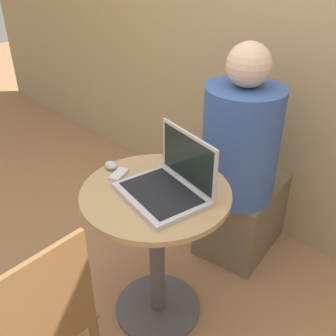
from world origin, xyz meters
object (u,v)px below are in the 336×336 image
object	(u,v)px
laptop	(169,183)
cell_phone	(119,174)
chair_empty	(31,330)
person_seated	(242,176)

from	to	relation	value
laptop	cell_phone	size ratio (longest dim) A/B	3.45
cell_phone	chair_empty	distance (m)	0.70
laptop	person_seated	xyz separation A→B (m)	(-0.06, 0.62, -0.26)
laptop	chair_empty	size ratio (longest dim) A/B	0.45
chair_empty	person_seated	world-z (taller)	person_seated
laptop	cell_phone	xyz separation A→B (m)	(-0.25, -0.07, -0.04)
cell_phone	person_seated	distance (m)	0.74
chair_empty	person_seated	size ratio (longest dim) A/B	0.70
cell_phone	chair_empty	world-z (taller)	chair_empty
cell_phone	person_seated	xyz separation A→B (m)	(0.19, 0.68, -0.22)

